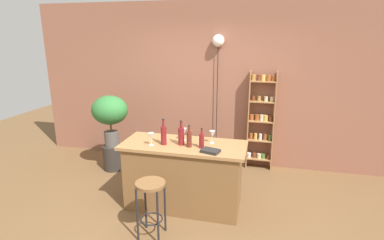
{
  "coord_description": "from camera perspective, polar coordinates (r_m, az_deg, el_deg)",
  "views": [
    {
      "loc": [
        0.97,
        -3.24,
        2.22
      ],
      "look_at": [
        0.05,
        0.55,
        1.14
      ],
      "focal_mm": 28.36,
      "sensor_mm": 36.0,
      "label": 1
    }
  ],
  "objects": [
    {
      "name": "pendant_globe_light",
      "position": [
        5.15,
        4.95,
        14.22
      ],
      "size": [
        0.2,
        0.2,
        2.25
      ],
      "color": "black",
      "rests_on": "ground"
    },
    {
      "name": "bottle_wine_red",
      "position": [
        3.77,
        -0.54,
        -3.54
      ],
      "size": [
        0.06,
        0.06,
        0.28
      ],
      "color": "#5B2319",
      "rests_on": "kitchen_counter"
    },
    {
      "name": "back_wall",
      "position": [
        5.35,
        3.05,
        6.65
      ],
      "size": [
        6.4,
        0.1,
        2.8
      ],
      "primitive_type": "cube",
      "color": "#8C5642",
      "rests_on": "ground"
    },
    {
      "name": "spice_shelf",
      "position": [
        5.22,
        12.87,
        0.06
      ],
      "size": [
        0.44,
        0.17,
        1.68
      ],
      "color": "#9E7042",
      "rests_on": "ground"
    },
    {
      "name": "potted_plant",
      "position": [
        5.17,
        -15.19,
        1.34
      ],
      "size": [
        0.6,
        0.54,
        0.86
      ],
      "color": "#514C47",
      "rests_on": "plant_stool"
    },
    {
      "name": "wine_glass_center",
      "position": [
        3.91,
        3.81,
        -2.7
      ],
      "size": [
        0.07,
        0.07,
        0.16
      ],
      "color": "silver",
      "rests_on": "kitchen_counter"
    },
    {
      "name": "wine_glass_left",
      "position": [
        3.86,
        -7.69,
        -3.08
      ],
      "size": [
        0.07,
        0.07,
        0.16
      ],
      "color": "silver",
      "rests_on": "kitchen_counter"
    },
    {
      "name": "plant_stool",
      "position": [
        5.41,
        -14.6,
        -6.81
      ],
      "size": [
        0.33,
        0.33,
        0.43
      ],
      "primitive_type": "cylinder",
      "color": "#2D2823",
      "rests_on": "ground"
    },
    {
      "name": "bar_stool",
      "position": [
        3.5,
        -7.75,
        -14.07
      ],
      "size": [
        0.33,
        0.33,
        0.67
      ],
      "color": "black",
      "rests_on": "ground"
    },
    {
      "name": "wine_glass_right",
      "position": [
        4.01,
        -1.52,
        -2.21
      ],
      "size": [
        0.07,
        0.07,
        0.16
      ],
      "color": "silver",
      "rests_on": "kitchen_counter"
    },
    {
      "name": "ground",
      "position": [
        4.05,
        -2.66,
        -17.78
      ],
      "size": [
        12.0,
        12.0,
        0.0
      ],
      "primitive_type": "plane",
      "color": "brown"
    },
    {
      "name": "bottle_olive_oil",
      "position": [
        3.74,
        1.82,
        -3.87
      ],
      "size": [
        0.06,
        0.06,
        0.26
      ],
      "color": "maroon",
      "rests_on": "kitchen_counter"
    },
    {
      "name": "bottle_sauce_amber",
      "position": [
        3.84,
        -2.04,
        -2.96
      ],
      "size": [
        0.08,
        0.08,
        0.32
      ],
      "color": "maroon",
      "rests_on": "kitchen_counter"
    },
    {
      "name": "cookbook",
      "position": [
        3.63,
        3.48,
        -5.82
      ],
      "size": [
        0.24,
        0.2,
        0.03
      ],
      "primitive_type": "cube",
      "rotation": [
        0.0,
        0.0,
        -0.28
      ],
      "color": "black",
      "rests_on": "kitchen_counter"
    },
    {
      "name": "kitchen_counter",
      "position": [
        4.08,
        -1.54,
        -10.29
      ],
      "size": [
        1.6,
        0.68,
        0.88
      ],
      "color": "brown",
      "rests_on": "ground"
    },
    {
      "name": "bottle_spirits_clear",
      "position": [
        3.86,
        -5.36,
        -2.8
      ],
      "size": [
        0.07,
        0.07,
        0.34
      ],
      "color": "maroon",
      "rests_on": "kitchen_counter"
    }
  ]
}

